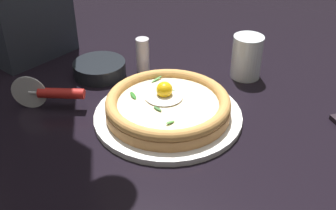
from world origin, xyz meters
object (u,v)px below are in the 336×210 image
side_bowl (100,68)px  pepper_shaker (143,55)px  pizza (168,105)px  pizza_cutter (52,93)px  drinking_glass (246,60)px

side_bowl → pepper_shaker: (0.08, 0.07, 0.03)m
pizza → pepper_shaker: pepper_shaker is taller
pizza_cutter → side_bowl: bearing=92.8°
side_bowl → pizza_cutter: 0.17m
pizza → side_bowl: bearing=161.8°
drinking_glass → pepper_shaker: (-0.23, -0.10, -0.00)m
side_bowl → pizza_cutter: size_ratio=0.88×
side_bowl → drinking_glass: (0.31, 0.17, 0.03)m
pizza → side_bowl: 0.25m
side_bowl → pizza_cutter: pizza_cutter is taller
drinking_glass → pepper_shaker: drinking_glass is taller
pizza → drinking_glass: size_ratio=2.45×
pizza_cutter → pepper_shaker: 0.25m
pizza → pizza_cutter: pizza_cutter is taller
side_bowl → pizza_cutter: (0.01, -0.17, 0.02)m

